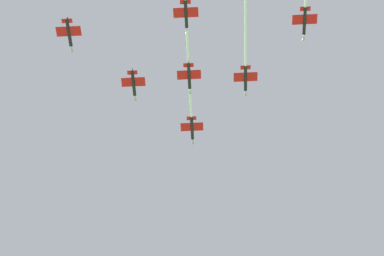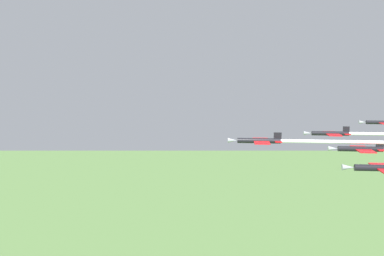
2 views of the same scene
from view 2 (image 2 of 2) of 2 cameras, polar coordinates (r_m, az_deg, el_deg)
name	(u,v)px [view 2 (image 2 of 2)]	position (r m, az deg, el deg)	size (l,w,h in m)	color
jet_lead	(308,141)	(91.07, 15.09, -1.73)	(29.86, 31.00, 2.32)	black
jet_port_inner	(381,168)	(75.65, 23.84, -4.88)	(9.19, 9.43, 2.32)	black
jet_starboard_inner	(360,134)	(112.77, 21.44, -0.72)	(25.25, 26.19, 2.32)	black
jet_port_outer	(359,149)	(93.65, 21.30, -2.60)	(9.19, 9.43, 2.32)	black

